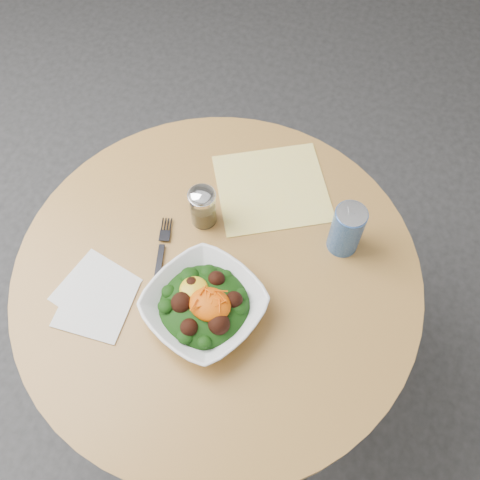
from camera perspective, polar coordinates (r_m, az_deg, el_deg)
The scene contains 8 objects.
ground at distance 1.88m, azimuth -1.59°, elevation -13.56°, with size 6.00×6.00×0.00m, color #2A2A2C.
table at distance 1.36m, azimuth -2.16°, elevation -7.07°, with size 0.90×0.90×0.75m.
cloth_napkin at distance 1.29m, azimuth 3.43°, elevation 5.55°, with size 0.26×0.24×0.00m, color yellow.
paper_napkins at distance 1.19m, azimuth -15.14°, elevation -5.87°, with size 0.18×0.19×0.00m.
salad_bowl at distance 1.11m, azimuth -3.83°, elevation -6.95°, with size 0.31×0.31×0.09m.
fork at distance 1.20m, azimuth -8.37°, elevation -1.29°, with size 0.07×0.19×0.00m.
spice_shaker at distance 1.20m, azimuth -3.99°, elevation 3.57°, with size 0.06×0.06×0.11m.
beverage_can at distance 1.17m, azimuth 11.30°, elevation 1.11°, with size 0.07×0.07×0.13m.
Camera 1 is at (0.22, -0.48, 1.80)m, focal length 40.00 mm.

